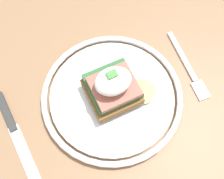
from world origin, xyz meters
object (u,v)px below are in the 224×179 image
object	(u,v)px
plate	(112,96)
sandwich	(113,87)
knife	(15,131)
fork	(189,68)

from	to	relation	value
plate	sandwich	distance (m)	0.04
sandwich	knife	size ratio (longest dim) A/B	0.61
sandwich	fork	xyz separation A→B (m)	(-0.15, 0.01, -0.04)
plate	fork	world-z (taller)	plate
fork	knife	world-z (taller)	knife
sandwich	fork	world-z (taller)	sandwich
plate	sandwich	bearing A→B (deg)	160.13
fork	knife	distance (m)	0.33
sandwich	knife	distance (m)	0.18
plate	knife	world-z (taller)	plate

